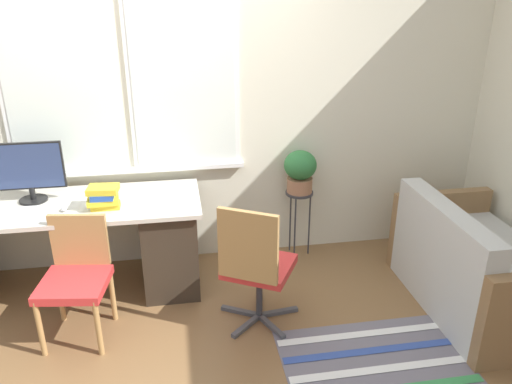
{
  "coord_description": "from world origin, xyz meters",
  "views": [
    {
      "loc": [
        0.15,
        -3.11,
        2.2
      ],
      "look_at": [
        0.7,
        0.18,
        0.81
      ],
      "focal_mm": 35.0,
      "sensor_mm": 36.0,
      "label": 1
    }
  ],
  "objects_px": {
    "mouse": "(64,209)",
    "couch_loveseat": "(476,271)",
    "keyboard": "(26,211)",
    "monitor": "(28,170)",
    "book_stack": "(103,197)",
    "desk_chair_wooden": "(76,275)",
    "office_chair_swivel": "(256,265)",
    "plant_stand": "(299,201)",
    "potted_plant": "(300,170)"
  },
  "relations": [
    {
      "from": "monitor",
      "to": "potted_plant",
      "type": "bearing_deg",
      "value": 4.39
    },
    {
      "from": "mouse",
      "to": "desk_chair_wooden",
      "type": "bearing_deg",
      "value": -75.57
    },
    {
      "from": "keyboard",
      "to": "plant_stand",
      "type": "distance_m",
      "value": 2.09
    },
    {
      "from": "couch_loveseat",
      "to": "plant_stand",
      "type": "distance_m",
      "value": 1.45
    },
    {
      "from": "plant_stand",
      "to": "potted_plant",
      "type": "bearing_deg",
      "value": 0.0
    },
    {
      "from": "plant_stand",
      "to": "potted_plant",
      "type": "xyz_separation_m",
      "value": [
        0.0,
        0.0,
        0.28
      ]
    },
    {
      "from": "desk_chair_wooden",
      "to": "book_stack",
      "type": "bearing_deg",
      "value": 74.1
    },
    {
      "from": "keyboard",
      "to": "mouse",
      "type": "bearing_deg",
      "value": -4.46
    },
    {
      "from": "keyboard",
      "to": "book_stack",
      "type": "height_order",
      "value": "book_stack"
    },
    {
      "from": "book_stack",
      "to": "potted_plant",
      "type": "distance_m",
      "value": 1.57
    },
    {
      "from": "book_stack",
      "to": "office_chair_swivel",
      "type": "height_order",
      "value": "office_chair_swivel"
    },
    {
      "from": "desk_chair_wooden",
      "to": "keyboard",
      "type": "bearing_deg",
      "value": 139.62
    },
    {
      "from": "couch_loveseat",
      "to": "potted_plant",
      "type": "xyz_separation_m",
      "value": [
        -1.09,
        0.93,
        0.51
      ]
    },
    {
      "from": "mouse",
      "to": "couch_loveseat",
      "type": "distance_m",
      "value": 2.97
    },
    {
      "from": "book_stack",
      "to": "couch_loveseat",
      "type": "height_order",
      "value": "book_stack"
    },
    {
      "from": "monitor",
      "to": "office_chair_swivel",
      "type": "relative_size",
      "value": 0.53
    },
    {
      "from": "desk_chair_wooden",
      "to": "office_chair_swivel",
      "type": "relative_size",
      "value": 0.86
    },
    {
      "from": "book_stack",
      "to": "desk_chair_wooden",
      "type": "relative_size",
      "value": 0.29
    },
    {
      "from": "office_chair_swivel",
      "to": "plant_stand",
      "type": "height_order",
      "value": "office_chair_swivel"
    },
    {
      "from": "monitor",
      "to": "plant_stand",
      "type": "bearing_deg",
      "value": 4.39
    },
    {
      "from": "keyboard",
      "to": "office_chair_swivel",
      "type": "height_order",
      "value": "office_chair_swivel"
    },
    {
      "from": "monitor",
      "to": "plant_stand",
      "type": "relative_size",
      "value": 0.83
    },
    {
      "from": "mouse",
      "to": "plant_stand",
      "type": "distance_m",
      "value": 1.85
    },
    {
      "from": "couch_loveseat",
      "to": "potted_plant",
      "type": "height_order",
      "value": "potted_plant"
    },
    {
      "from": "monitor",
      "to": "book_stack",
      "type": "relative_size",
      "value": 2.15
    },
    {
      "from": "monitor",
      "to": "couch_loveseat",
      "type": "bearing_deg",
      "value": -13.85
    },
    {
      "from": "monitor",
      "to": "potted_plant",
      "type": "relative_size",
      "value": 1.39
    },
    {
      "from": "monitor",
      "to": "office_chair_swivel",
      "type": "bearing_deg",
      "value": -25.91
    },
    {
      "from": "office_chair_swivel",
      "to": "potted_plant",
      "type": "relative_size",
      "value": 2.61
    },
    {
      "from": "desk_chair_wooden",
      "to": "plant_stand",
      "type": "height_order",
      "value": "desk_chair_wooden"
    },
    {
      "from": "office_chair_swivel",
      "to": "mouse",
      "type": "bearing_deg",
      "value": 7.23
    },
    {
      "from": "monitor",
      "to": "keyboard",
      "type": "bearing_deg",
      "value": -91.64
    },
    {
      "from": "keyboard",
      "to": "mouse",
      "type": "distance_m",
      "value": 0.26
    },
    {
      "from": "plant_stand",
      "to": "book_stack",
      "type": "bearing_deg",
      "value": -165.85
    },
    {
      "from": "keyboard",
      "to": "potted_plant",
      "type": "distance_m",
      "value": 2.08
    },
    {
      "from": "monitor",
      "to": "desk_chair_wooden",
      "type": "bearing_deg",
      "value": -60.12
    },
    {
      "from": "monitor",
      "to": "keyboard",
      "type": "height_order",
      "value": "monitor"
    },
    {
      "from": "desk_chair_wooden",
      "to": "couch_loveseat",
      "type": "distance_m",
      "value": 2.79
    },
    {
      "from": "mouse",
      "to": "office_chair_swivel",
      "type": "distance_m",
      "value": 1.4
    },
    {
      "from": "monitor",
      "to": "book_stack",
      "type": "bearing_deg",
      "value": -23.2
    },
    {
      "from": "mouse",
      "to": "couch_loveseat",
      "type": "height_order",
      "value": "couch_loveseat"
    },
    {
      "from": "monitor",
      "to": "couch_loveseat",
      "type": "height_order",
      "value": "monitor"
    },
    {
      "from": "monitor",
      "to": "couch_loveseat",
      "type": "relative_size",
      "value": 0.37
    },
    {
      "from": "monitor",
      "to": "potted_plant",
      "type": "height_order",
      "value": "monitor"
    },
    {
      "from": "keyboard",
      "to": "monitor",
      "type": "bearing_deg",
      "value": 88.36
    },
    {
      "from": "mouse",
      "to": "plant_stand",
      "type": "height_order",
      "value": "mouse"
    },
    {
      "from": "monitor",
      "to": "desk_chair_wooden",
      "type": "height_order",
      "value": "monitor"
    },
    {
      "from": "book_stack",
      "to": "couch_loveseat",
      "type": "xyz_separation_m",
      "value": [
        2.61,
        -0.55,
        -0.53
      ]
    },
    {
      "from": "desk_chair_wooden",
      "to": "office_chair_swivel",
      "type": "distance_m",
      "value": 1.18
    },
    {
      "from": "book_stack",
      "to": "couch_loveseat",
      "type": "distance_m",
      "value": 2.72
    }
  ]
}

